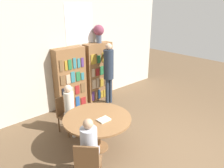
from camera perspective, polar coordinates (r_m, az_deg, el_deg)
The scene contains 12 objects.
ground_plane at distance 4.92m, azimuth 17.67°, elevation -17.10°, with size 16.00×16.00×0.00m, color brown.
wall_back at distance 6.53m, azimuth -8.31°, elevation 7.89°, with size 6.40×0.07×3.00m.
bookshelf_left at distance 6.28m, azimuth -10.87°, elevation 1.30°, with size 0.90×0.34×1.77m.
bookshelf_right at distance 6.83m, azimuth -3.57°, elevation 3.23°, with size 0.90×0.34×1.77m.
flower_vase at distance 6.60m, azimuth -3.48°, elevation 13.49°, with size 0.31×0.31×0.53m.
reading_table at distance 4.54m, azimuth -3.86°, elevation -9.81°, with size 1.39×1.39×0.74m.
chair_near_camera at distance 3.80m, azimuth -6.28°, elevation -19.77°, with size 0.57×0.57×0.87m.
chair_left_side at distance 5.31m, azimuth -11.87°, elevation -7.31°, with size 0.45×0.45×0.87m.
seated_reader_left at distance 5.09m, azimuth -10.73°, elevation -6.13°, with size 0.26×0.36×1.21m.
seated_reader_right at distance 3.81m, azimuth -5.89°, elevation -15.68°, with size 0.43×0.42×1.21m.
librarian_standing at distance 6.38m, azimuth -0.91°, elevation 4.33°, with size 0.30×0.57×1.85m.
open_book_on_table at distance 4.38m, azimuth -2.17°, elevation -9.29°, with size 0.24×0.18×0.03m.
Camera 1 is at (-3.52, -1.78, 2.95)m, focal length 35.00 mm.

